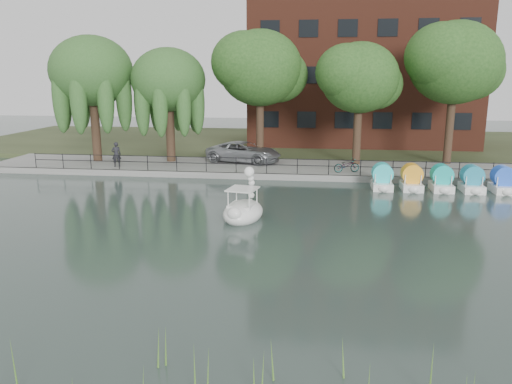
% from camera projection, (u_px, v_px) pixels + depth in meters
% --- Properties ---
extents(ground_plane, '(120.00, 120.00, 0.00)m').
position_uv_depth(ground_plane, '(231.00, 246.00, 19.73)').
color(ground_plane, '#3B4C45').
extents(promenade, '(40.00, 6.00, 0.40)m').
position_uv_depth(promenade, '(271.00, 168.00, 35.13)').
color(promenade, gray).
rests_on(promenade, ground_plane).
extents(kerb, '(40.00, 0.25, 0.40)m').
position_uv_depth(kerb, '(266.00, 177.00, 32.28)').
color(kerb, gray).
rests_on(kerb, ground_plane).
extents(land_strip, '(60.00, 22.00, 0.36)m').
position_uv_depth(land_strip, '(285.00, 143.00, 48.65)').
color(land_strip, '#47512D').
rests_on(land_strip, ground_plane).
extents(railing, '(32.00, 0.05, 1.00)m').
position_uv_depth(railing, '(266.00, 162.00, 32.26)').
color(railing, black).
rests_on(railing, promenade).
extents(apartment_building, '(20.00, 10.07, 18.00)m').
position_uv_depth(apartment_building, '(362.00, 44.00, 45.66)').
color(apartment_building, '#4C1E16').
rests_on(apartment_building, land_strip).
extents(willow_left, '(5.88, 5.88, 9.01)m').
position_uv_depth(willow_left, '(91.00, 71.00, 35.70)').
color(willow_left, '#473323').
rests_on(willow_left, promenade).
extents(willow_mid, '(5.32, 5.32, 8.15)m').
position_uv_depth(willow_mid, '(168.00, 80.00, 35.64)').
color(willow_mid, '#473323').
rests_on(willow_mid, promenade).
extents(broadleaf_center, '(6.00, 6.00, 9.25)m').
position_uv_depth(broadleaf_center, '(260.00, 69.00, 35.62)').
color(broadleaf_center, '#473323').
rests_on(broadleaf_center, promenade).
extents(broadleaf_right, '(5.40, 5.40, 8.32)m').
position_uv_depth(broadleaf_right, '(360.00, 78.00, 34.42)').
color(broadleaf_right, '#473323').
rests_on(broadleaf_right, promenade).
extents(broadleaf_far, '(6.30, 6.30, 9.71)m').
position_uv_depth(broadleaf_far, '(455.00, 63.00, 34.35)').
color(broadleaf_far, '#473323').
rests_on(broadleaf_far, promenade).
extents(minivan, '(4.34, 6.72, 1.72)m').
position_uv_depth(minivan, '(244.00, 150.00, 36.26)').
color(minivan, gray).
rests_on(minivan, promenade).
extents(bicycle, '(1.13, 1.82, 1.00)m').
position_uv_depth(bicycle, '(347.00, 165.00, 32.56)').
color(bicycle, gray).
rests_on(bicycle, promenade).
extents(pedestrian, '(0.85, 0.75, 1.98)m').
position_uv_depth(pedestrian, '(116.00, 153.00, 34.46)').
color(pedestrian, black).
rests_on(pedestrian, promenade).
extents(swan_boat, '(2.21, 3.04, 2.35)m').
position_uv_depth(swan_boat, '(243.00, 208.00, 23.43)').
color(swan_boat, white).
rests_on(swan_boat, ground_plane).
extents(pedal_boat_row, '(9.65, 1.70, 1.40)m').
position_uv_depth(pedal_boat_row, '(457.00, 181.00, 29.03)').
color(pedal_boat_row, white).
rests_on(pedal_boat_row, ground_plane).
extents(reed_bank, '(24.00, 2.40, 1.20)m').
position_uv_depth(reed_bank, '(245.00, 378.00, 10.17)').
color(reed_bank, '#669938').
rests_on(reed_bank, ground_plane).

